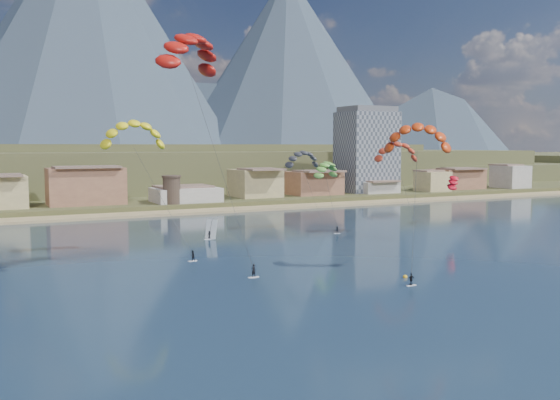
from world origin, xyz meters
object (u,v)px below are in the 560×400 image
apartment_tower (367,150)px  kitesurfer_orange (418,134)px  kitesurfer_yellow (133,131)px  windsurfer (210,233)px  watchtower (172,189)px  buoy (405,277)px  kitesurfer_red (188,47)px  kitesurfer_green (326,168)px

apartment_tower → kitesurfer_orange: bearing=-121.5°
kitesurfer_yellow → windsurfer: 28.23m
kitesurfer_yellow → watchtower: bearing=68.1°
windsurfer → buoy: size_ratio=6.32×
windsurfer → buoy: (12.94, -47.73, -1.21)m
kitesurfer_red → windsurfer: (13.17, 27.18, -33.15)m
apartment_tower → watchtower: bearing=-170.1°
apartment_tower → buoy: (-76.13, -119.50, -17.71)m
watchtower → kitesurfer_green: size_ratio=0.47×
watchtower → kitesurfer_red: bearing=-104.7°
kitesurfer_green → buoy: size_ratio=27.56×
kitesurfer_red → windsurfer: size_ratio=9.13×
kitesurfer_red → apartment_tower: bearing=44.1°
apartment_tower → kitesurfer_orange: (-69.74, -113.90, 3.51)m
kitesurfer_orange → windsurfer: kitesurfer_orange is taller
watchtower → windsurfer: 58.69m
watchtower → windsurfer: watchtower is taller
kitesurfer_yellow → kitesurfer_orange: size_ratio=1.06×
buoy → windsurfer: bearing=105.2°
windsurfer → kitesurfer_green: bearing=11.1°
kitesurfer_red → watchtower: bearing=75.3°
watchtower → kitesurfer_green: (22.68, -51.56, 7.82)m
kitesurfer_yellow → kitesurfer_orange: 50.22m
kitesurfer_red → kitesurfer_orange: 38.12m
buoy → kitesurfer_red: bearing=141.8°
kitesurfer_yellow → buoy: kitesurfer_yellow is taller
kitesurfer_orange → windsurfer: bearing=114.6°
windsurfer → buoy: 49.47m
watchtower → kitesurfer_red: kitesurfer_red is taller
kitesurfer_red → kitesurfer_green: bearing=36.6°
kitesurfer_red → windsurfer: bearing=64.1°
apartment_tower → windsurfer: size_ratio=7.71×
windsurfer → apartment_tower: bearing=38.9°
apartment_tower → kitesurfer_orange: 133.60m
kitesurfer_red → buoy: 47.79m
kitesurfer_red → kitesurfer_green: size_ratio=2.09×
apartment_tower → buoy: size_ratio=48.70×
watchtower → kitesurfer_green: bearing=-66.3°
watchtower → kitesurfer_yellow: size_ratio=0.32×
kitesurfer_orange → kitesurfer_green: kitesurfer_orange is taller
kitesurfer_red → kitesurfer_yellow: (-4.17, 19.33, -12.30)m
apartment_tower → watchtower: apartment_tower is taller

